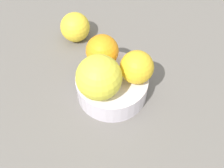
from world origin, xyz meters
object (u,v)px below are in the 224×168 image
fruit_bowl (112,86)px  orange_in_bowl_1 (105,50)px  orange_in_bowl_2 (137,67)px  orange_in_bowl_0 (99,77)px  orange_loose_0 (75,27)px

fruit_bowl → orange_in_bowl_1: 7.11cm
orange_in_bowl_2 → fruit_bowl: bearing=66.5°
orange_in_bowl_0 → orange_in_bowl_2: size_ratio=1.31×
fruit_bowl → orange_loose_0: 17.35cm
orange_in_bowl_2 → orange_loose_0: size_ratio=0.94×
fruit_bowl → orange_loose_0: (17.28, 1.09, 1.06)cm
orange_in_bowl_1 → orange_loose_0: bearing=7.0°
orange_in_bowl_1 → orange_loose_0: (12.87, 1.59, -4.50)cm
orange_in_bowl_0 → orange_in_bowl_2: bearing=-89.8°
fruit_bowl → orange_in_bowl_2: 7.08cm
orange_in_bowl_1 → orange_in_bowl_2: 7.14cm
orange_in_bowl_1 → orange_in_bowl_0: bearing=148.8°
orange_in_bowl_0 → orange_loose_0: bearing=-6.5°
orange_in_bowl_0 → orange_loose_0: (19.07, -2.17, -5.42)cm
fruit_bowl → orange_in_bowl_2: orange_in_bowl_2 is taller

